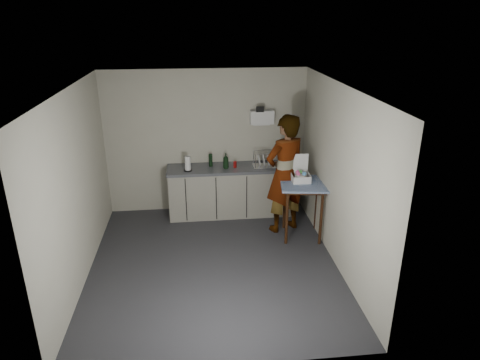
{
  "coord_description": "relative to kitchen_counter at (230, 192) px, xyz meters",
  "views": [
    {
      "loc": [
        -0.21,
        -5.47,
        3.5
      ],
      "look_at": [
        0.44,
        0.45,
        1.15
      ],
      "focal_mm": 32.0,
      "sensor_mm": 36.0,
      "label": 1
    }
  ],
  "objects": [
    {
      "name": "bakery_box",
      "position": [
        1.06,
        -0.89,
        0.62
      ],
      "size": [
        0.3,
        0.31,
        0.41
      ],
      "rotation": [
        0.0,
        0.0,
        -0.03
      ],
      "color": "white",
      "rests_on": "side_table"
    },
    {
      "name": "wall_shelf",
      "position": [
        0.6,
        0.22,
        1.32
      ],
      "size": [
        0.42,
        0.18,
        0.37
      ],
      "color": "white",
      "rests_on": "ground"
    },
    {
      "name": "wall_back",
      "position": [
        -0.4,
        0.29,
        0.87
      ],
      "size": [
        3.6,
        0.02,
        2.6
      ],
      "primitive_type": "cube",
      "color": "beige",
      "rests_on": "ground"
    },
    {
      "name": "wall_left",
      "position": [
        -2.19,
        -1.7,
        0.87
      ],
      "size": [
        0.02,
        4.0,
        2.6
      ],
      "primitive_type": "cube",
      "color": "beige",
      "rests_on": "ground"
    },
    {
      "name": "wall_right",
      "position": [
        1.39,
        -1.7,
        0.87
      ],
      "size": [
        0.02,
        4.0,
        2.6
      ],
      "primitive_type": "cube",
      "color": "beige",
      "rests_on": "ground"
    },
    {
      "name": "ceiling",
      "position": [
        -0.4,
        -1.7,
        2.17
      ],
      "size": [
        3.6,
        4.0,
        0.01
      ],
      "primitive_type": "cube",
      "color": "white",
      "rests_on": "wall_back"
    },
    {
      "name": "side_table",
      "position": [
        1.1,
        -0.99,
        0.4
      ],
      "size": [
        0.83,
        0.83,
        0.95
      ],
      "rotation": [
        0.0,
        0.0,
        -0.14
      ],
      "color": "#36190C",
      "rests_on": "ground"
    },
    {
      "name": "soap_bottle",
      "position": [
        -0.08,
        -0.06,
        0.62
      ],
      "size": [
        0.12,
        0.12,
        0.27
      ],
      "primitive_type": "imported",
      "rotation": [
        0.0,
        0.0,
        0.11
      ],
      "color": "black",
      "rests_on": "kitchen_counter"
    },
    {
      "name": "soda_can",
      "position": [
        0.09,
        -0.04,
        0.54
      ],
      "size": [
        0.06,
        0.06,
        0.11
      ],
      "primitive_type": "cylinder",
      "color": "red",
      "rests_on": "kitchen_counter"
    },
    {
      "name": "paper_towel",
      "position": [
        -0.74,
        -0.11,
        0.61
      ],
      "size": [
        0.15,
        0.15,
        0.26
      ],
      "color": "black",
      "rests_on": "kitchen_counter"
    },
    {
      "name": "kitchen_counter",
      "position": [
        0.0,
        0.0,
        0.0
      ],
      "size": [
        2.24,
        0.62,
        0.91
      ],
      "color": "black",
      "rests_on": "ground"
    },
    {
      "name": "standing_man",
      "position": [
        0.85,
        -0.72,
        0.58
      ],
      "size": [
        0.87,
        0.74,
        2.01
      ],
      "primitive_type": "imported",
      "rotation": [
        0.0,
        0.0,
        3.56
      ],
      "color": "#B2A593",
      "rests_on": "ground"
    },
    {
      "name": "dark_bottle",
      "position": [
        -0.34,
        0.08,
        0.6
      ],
      "size": [
        0.07,
        0.07,
        0.23
      ],
      "primitive_type": "cylinder",
      "color": "black",
      "rests_on": "kitchen_counter"
    },
    {
      "name": "dish_rack",
      "position": [
        0.61,
        -0.06,
        0.55
      ],
      "size": [
        0.4,
        0.3,
        0.28
      ],
      "color": "silver",
      "rests_on": "kitchen_counter"
    },
    {
      "name": "ground",
      "position": [
        -0.4,
        -1.7,
        -0.43
      ],
      "size": [
        4.0,
        4.0,
        0.0
      ],
      "primitive_type": "plane",
      "color": "#26252A",
      "rests_on": "ground"
    }
  ]
}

